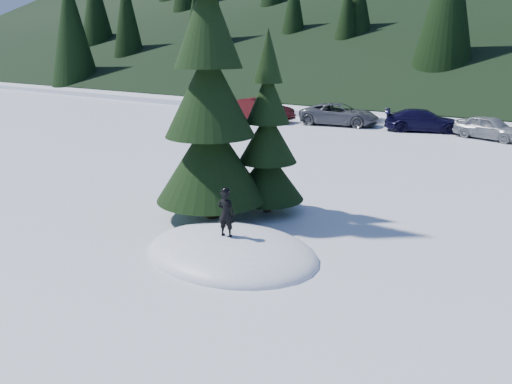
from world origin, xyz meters
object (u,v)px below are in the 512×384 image
Objects in this scene: car_4 at (490,128)px; car_0 at (226,104)px; car_1 at (260,110)px; car_2 at (339,114)px; spruce_short at (268,143)px; car_3 at (423,120)px; spruce_tall at (209,104)px; child_skier at (226,213)px.

car_0 is at bearing 105.20° from car_4.
car_1 reaches higher than car_0.
car_1 reaches higher than car_2.
car_3 is (-1.21, 17.76, -1.46)m from spruce_short.
car_3 is (-0.21, 19.16, -2.67)m from spruce_tall.
car_1 reaches higher than car_3.
car_1 is 14.18m from car_4.
car_2 is at bearing -75.80° from car_1.
car_2 reaches higher than car_0.
spruce_short reaches higher than child_skier.
car_1 is (-12.61, 18.78, -0.28)m from child_skier.
car_3 is (10.29, 2.27, -0.12)m from car_1.
car_0 is 14.97m from car_3.
car_1 is at bearing 121.85° from spruce_tall.
spruce_short is 23.86m from car_0.
car_3 is (5.19, 0.68, -0.04)m from car_2.
car_1 is at bearing 94.36° from car_2.
car_2 is at bearing 110.54° from spruce_short.
car_0 is 0.80× the size of car_2.
spruce_short is 19.33m from car_1.
spruce_tall is 1.93× the size of car_3.
car_3 is at bearing -95.40° from car_2.
car_2 is (5.10, 1.58, -0.08)m from car_1.
car_0 is 5.09m from car_1.
car_2 is 1.11× the size of car_3.
car_0 is (-16.17, 17.49, -1.43)m from spruce_short.
car_3 is at bearing -98.01° from child_skier.
child_skier is at bearing -149.19° from car_1.
spruce_tall reaches higher than car_0.
spruce_short is 1.15× the size of car_1.
car_0 is 9.79m from car_2.
car_1 is 0.94× the size of car_2.
child_skier reaches higher than car_4.
car_4 is at bearing -119.84° from car_3.
spruce_short is at bearing -85.53° from child_skier.
car_2 is at bearing -96.18° from car_0.
spruce_short is 1.44× the size of car_4.
car_2 is at bearing 106.28° from spruce_tall.
child_skier is 21.19m from car_3.
car_1 is 5.34m from car_2.
car_1 is 1.25× the size of car_4.
car_0 is at bearing 63.79° from car_1.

